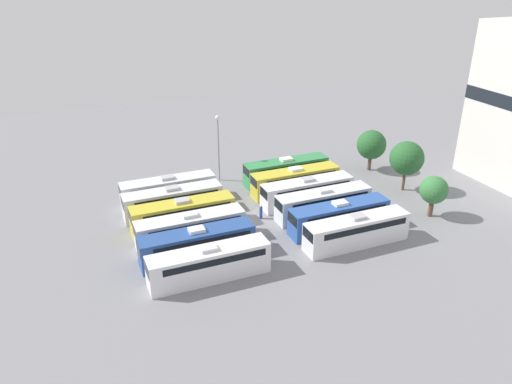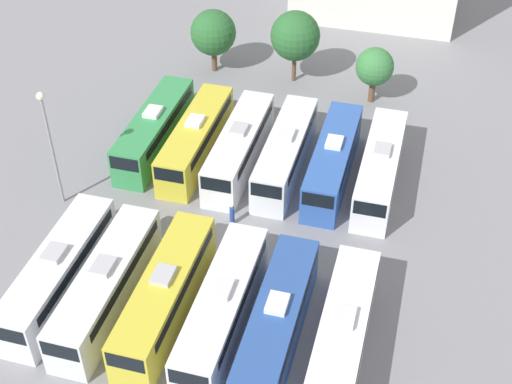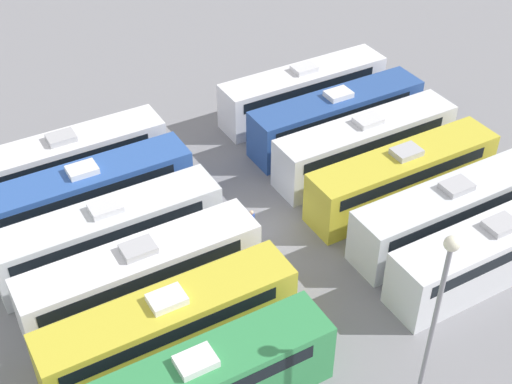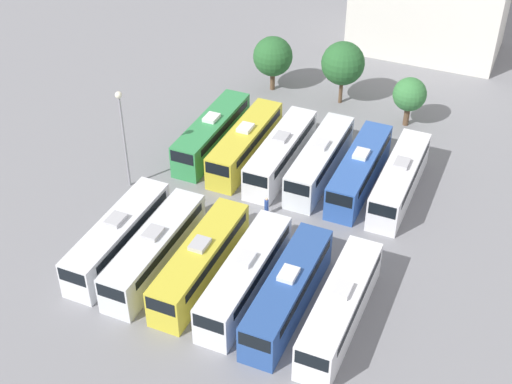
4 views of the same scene
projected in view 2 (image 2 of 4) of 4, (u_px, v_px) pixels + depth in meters
The scene contains 18 objects.
ground_plane at pixel (232, 234), 50.42m from camera, with size 118.53×118.53×0.00m, color gray.
bus_0 at pixel (59, 271), 45.15m from camera, with size 2.62×11.95×3.56m.
bus_1 at pixel (107, 284), 44.26m from camera, with size 2.62×11.95×3.56m.
bus_2 at pixel (166, 293), 43.67m from camera, with size 2.62×11.95×3.56m.
bus_3 at pixel (223, 307), 42.82m from camera, with size 2.62×11.95×3.56m.
bus_4 at pixel (277, 322), 41.93m from camera, with size 2.62×11.95×3.56m.
bus_5 at pixel (342, 335), 41.15m from camera, with size 2.62×11.95×3.56m.
bus_6 at pixel (155, 129), 57.60m from camera, with size 2.62×11.95×3.56m.
bus_7 at pixel (196, 138), 56.56m from camera, with size 2.62×11.95×3.56m.
bus_8 at pixel (239, 146), 55.70m from camera, with size 2.62×11.95×3.56m.
bus_9 at pixel (286, 151), 55.15m from camera, with size 2.62×11.95×3.56m.
bus_10 at pixel (333, 159), 54.35m from camera, with size 2.62×11.95×3.56m.
bus_11 at pixel (380, 167), 53.62m from camera, with size 2.62×11.95×3.56m.
worker_person at pixel (232, 215), 50.75m from camera, with size 0.36×0.36×1.78m.
light_pole at pixel (48, 132), 49.31m from camera, with size 0.60×0.60×9.42m.
tree_0 at pixel (213, 33), 66.01m from camera, with size 4.26×4.26×6.07m.
tree_1 at pixel (295, 36), 64.14m from camera, with size 4.51×4.51×6.82m.
tree_2 at pixel (375, 67), 62.00m from camera, with size 3.36×3.36×5.15m.
Camera 2 is at (11.47, -35.42, 34.18)m, focal length 50.00 mm.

